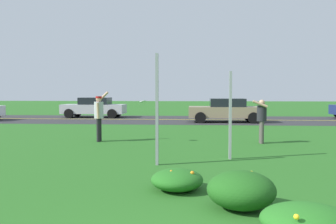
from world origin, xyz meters
The scene contains 13 objects.
ground_plane centered at (0.00, 10.33, 0.00)m, with size 120.00×120.00×0.00m, color #26601E.
highway_strip centered at (0.00, 20.66, 0.00)m, with size 120.00×7.58×0.01m, color #2D2D30.
highway_center_stripe centered at (0.00, 20.66, 0.01)m, with size 120.00×0.16×0.00m, color yellow.
daylily_clump_mid_center centered at (0.42, 2.72, 0.30)m, with size 1.08×1.02×0.60m.
daylily_clump_near_camera centered at (1.11, 1.70, 0.21)m, with size 1.18×1.03×0.42m.
daylily_clump_front_center centered at (-0.63, 3.71, 0.19)m, with size 0.98×1.01×0.39m.
sign_post_near_path centered at (-1.25, 5.94, 1.40)m, with size 0.07×0.10×2.79m.
sign_post_by_roadside centered at (0.66, 6.86, 1.20)m, with size 0.07×0.10×2.40m.
person_thrower_red_cap_gray_shirt centered at (-3.85, 10.00, 1.03)m, with size 0.50×0.48×1.87m.
person_catcher_dark_shirt centered at (2.08, 9.98, 0.94)m, with size 0.53×0.48×1.56m.
frisbee_white centered at (-2.19, 9.88, 1.48)m, with size 0.27×0.26×0.14m.
car_tan_center_left centered at (1.61, 18.95, 0.74)m, with size 4.50×2.00×1.45m.
car_silver_center_right centered at (-7.61, 22.36, 0.74)m, with size 4.50×2.00×1.45m.
Camera 1 is at (-0.31, -2.78, 1.83)m, focal length 37.66 mm.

